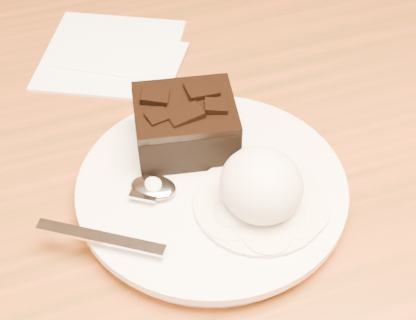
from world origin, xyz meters
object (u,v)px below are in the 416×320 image
object	(u,v)px
brownie	(186,127)
spoon	(154,189)
napkin	(111,53)
plate	(212,191)
ice_cream_scoop	(261,185)

from	to	relation	value
brownie	spoon	xyz separation A→B (m)	(-0.05, -0.05, -0.02)
spoon	napkin	xyz separation A→B (m)	(0.02, 0.23, -0.02)
brownie	spoon	world-z (taller)	brownie
napkin	brownie	bearing A→B (deg)	-81.37
plate	spoon	world-z (taller)	spoon
spoon	brownie	bearing A→B (deg)	-9.00
plate	napkin	world-z (taller)	plate
plate	napkin	distance (m)	0.24
plate	brownie	size ratio (longest dim) A/B	2.66
plate	ice_cream_scoop	size ratio (longest dim) A/B	3.24
spoon	ice_cream_scoop	bearing A→B (deg)	-84.12
ice_cream_scoop	napkin	bearing A→B (deg)	102.84
brownie	ice_cream_scoop	distance (m)	0.10
ice_cream_scoop	spoon	world-z (taller)	ice_cream_scoop
ice_cream_scoop	spoon	distance (m)	0.09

